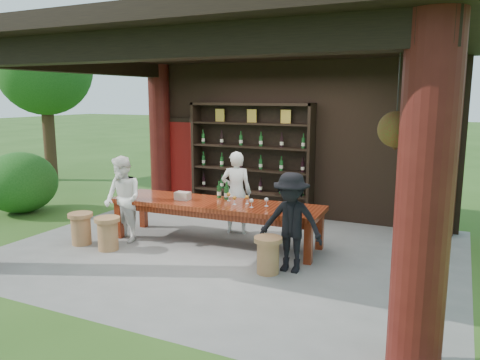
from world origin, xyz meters
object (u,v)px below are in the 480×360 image
at_px(guest_man, 291,223).
at_px(napkin_basket, 183,196).
at_px(stool_far_left, 81,228).
at_px(tasting_table, 215,208).
at_px(guest_woman, 123,199).
at_px(stool_near_right, 268,254).
at_px(host, 236,192).
at_px(wine_shelf, 251,159).
at_px(stool_near_left, 108,233).

height_order(guest_man, napkin_basket, guest_man).
bearing_deg(stool_far_left, tasting_table, 26.89).
bearing_deg(guest_man, guest_woman, 177.57).
xyz_separation_m(stool_near_right, host, (-1.33, 1.67, 0.49)).
distance_m(wine_shelf, stool_far_left, 3.85).
height_order(wine_shelf, napkin_basket, wine_shelf).
bearing_deg(tasting_table, wine_shelf, 97.89).
distance_m(stool_near_right, napkin_basket, 2.22).
height_order(tasting_table, stool_near_right, tasting_table).
distance_m(stool_far_left, guest_man, 3.80).
bearing_deg(stool_near_right, napkin_basket, 157.15).
distance_m(tasting_table, stool_far_left, 2.39).
xyz_separation_m(tasting_table, host, (0.05, 0.74, 0.15)).
bearing_deg(host, stool_near_left, 33.48).
xyz_separation_m(wine_shelf, stool_far_left, (-1.81, -3.27, -0.92)).
height_order(wine_shelf, host, wine_shelf).
bearing_deg(guest_man, wine_shelf, 123.37).
height_order(tasting_table, host, host).
xyz_separation_m(host, napkin_basket, (-0.67, -0.83, 0.04)).
bearing_deg(stool_far_left, host, 39.92).
relative_size(stool_near_left, host, 0.36).
height_order(wine_shelf, stool_far_left, wine_shelf).
bearing_deg(stool_near_left, tasting_table, 36.91).
height_order(wine_shelf, tasting_table, wine_shelf).
bearing_deg(stool_near_left, stool_near_right, 3.62).
height_order(guest_woman, napkin_basket, guest_woman).
height_order(stool_far_left, guest_man, guest_man).
relative_size(stool_near_right, host, 0.35).
bearing_deg(wine_shelf, stool_far_left, -118.97).
bearing_deg(guest_woman, wine_shelf, 87.26).
distance_m(guest_man, napkin_basket, 2.34).
distance_m(wine_shelf, host, 1.56).
bearing_deg(guest_woman, stool_near_left, -60.67).
relative_size(tasting_table, napkin_basket, 14.78).
distance_m(stool_near_left, stool_far_left, 0.64).
bearing_deg(guest_woman, stool_far_left, -118.51).
xyz_separation_m(host, guest_woman, (-1.60, -1.34, -0.01)).
height_order(stool_near_right, guest_woman, guest_woman).
height_order(stool_far_left, host, host).
bearing_deg(stool_near_left, napkin_basket, 49.77).
bearing_deg(wine_shelf, stool_near_left, -109.56).
bearing_deg(tasting_table, guest_woman, -158.94).
relative_size(stool_far_left, napkin_basket, 2.17).
height_order(tasting_table, stool_far_left, tasting_table).
relative_size(stool_far_left, guest_woman, 0.37).
bearing_deg(wine_shelf, guest_man, -56.12).
relative_size(host, guest_woman, 1.02).
relative_size(tasting_table, guest_man, 2.57).
xyz_separation_m(wine_shelf, guest_man, (1.95, -2.90, -0.47)).
height_order(stool_near_right, napkin_basket, napkin_basket).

